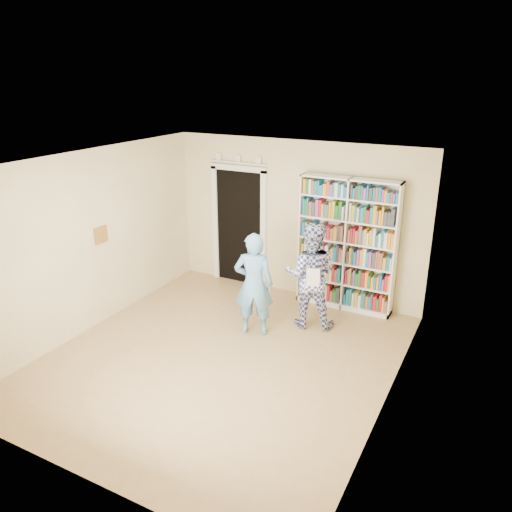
# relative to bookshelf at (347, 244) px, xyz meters

# --- Properties ---
(floor) EXTENTS (5.00, 5.00, 0.00)m
(floor) POSITION_rel_bookshelf_xyz_m (-0.98, -2.34, -1.11)
(floor) COLOR #A57D4F
(floor) RESTS_ON ground
(ceiling) EXTENTS (5.00, 5.00, 0.00)m
(ceiling) POSITION_rel_bookshelf_xyz_m (-0.98, -2.34, 1.59)
(ceiling) COLOR white
(ceiling) RESTS_ON wall_back
(wall_back) EXTENTS (4.50, 0.00, 4.50)m
(wall_back) POSITION_rel_bookshelf_xyz_m (-0.98, 0.16, 0.24)
(wall_back) COLOR beige
(wall_back) RESTS_ON floor
(wall_left) EXTENTS (0.00, 5.00, 5.00)m
(wall_left) POSITION_rel_bookshelf_xyz_m (-3.23, -2.34, 0.24)
(wall_left) COLOR beige
(wall_left) RESTS_ON floor
(wall_right) EXTENTS (0.00, 5.00, 5.00)m
(wall_right) POSITION_rel_bookshelf_xyz_m (1.27, -2.34, 0.24)
(wall_right) COLOR beige
(wall_right) RESTS_ON floor
(bookshelf) EXTENTS (1.60, 0.30, 2.20)m
(bookshelf) POSITION_rel_bookshelf_xyz_m (0.00, 0.00, 0.00)
(bookshelf) COLOR white
(bookshelf) RESTS_ON floor
(doorway) EXTENTS (1.10, 0.08, 2.43)m
(doorway) POSITION_rel_bookshelf_xyz_m (-2.08, 0.13, 0.07)
(doorway) COLOR black
(doorway) RESTS_ON floor
(wall_art) EXTENTS (0.03, 0.25, 0.25)m
(wall_art) POSITION_rel_bookshelf_xyz_m (-3.21, -2.14, 0.29)
(wall_art) COLOR brown
(wall_art) RESTS_ON wall_left
(man_blue) EXTENTS (0.68, 0.56, 1.59)m
(man_blue) POSITION_rel_bookshelf_xyz_m (-0.92, -1.50, -0.32)
(man_blue) COLOR #60A1D6
(man_blue) RESTS_ON floor
(man_plaid) EXTENTS (0.95, 0.82, 1.66)m
(man_plaid) POSITION_rel_bookshelf_xyz_m (-0.28, -0.88, -0.28)
(man_plaid) COLOR navy
(man_plaid) RESTS_ON floor
(paper_sheet) EXTENTS (0.19, 0.05, 0.28)m
(paper_sheet) POSITION_rel_bookshelf_xyz_m (-0.13, -1.16, -0.18)
(paper_sheet) COLOR white
(paper_sheet) RESTS_ON man_plaid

